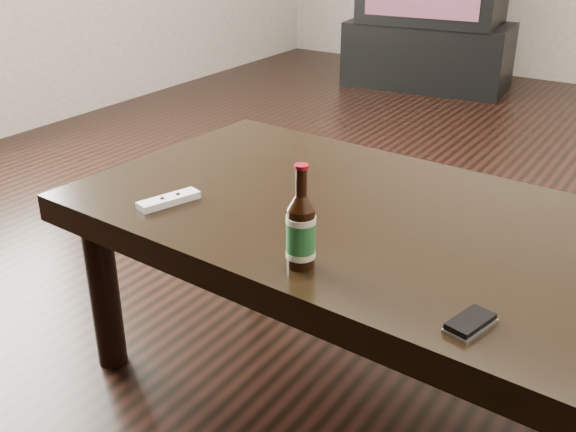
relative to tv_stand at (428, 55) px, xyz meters
The scene contains 6 objects.
floor 2.59m from the tv_stand, 66.65° to the right, with size 5.00×6.00×0.01m, color black.
tv_stand is the anchor object (origin of this frame).
coffee_table 3.35m from the tv_stand, 70.60° to the right, with size 1.42×0.88×0.52m.
beer_bottle 3.66m from the tv_stand, 71.80° to the right, with size 0.07×0.07×0.21m.
phone 3.80m from the tv_stand, 66.78° to the right, with size 0.07×0.11×0.02m.
remote 3.46m from the tv_stand, 78.13° to the right, with size 0.09×0.16×0.02m.
Camera 1 is at (0.74, -2.08, 1.17)m, focal length 42.00 mm.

